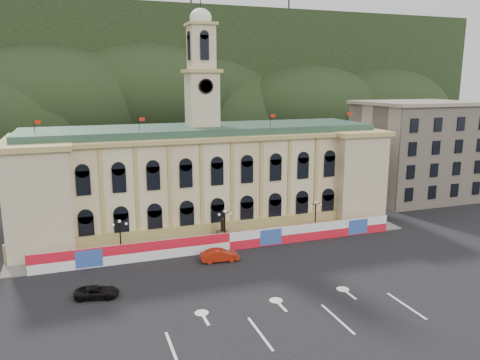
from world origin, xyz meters
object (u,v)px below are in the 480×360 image
object	(u,v)px
lamp_center	(225,224)
black_suv	(97,292)
red_sedan	(220,255)
statue	(223,235)

from	to	relation	value
lamp_center	black_suv	distance (m)	20.66
lamp_center	red_sedan	xyz separation A→B (m)	(-2.35, -5.22, -2.28)
statue	black_suv	bearing A→B (deg)	-146.43
red_sedan	lamp_center	bearing A→B (deg)	-19.48
lamp_center	black_suv	bearing A→B (deg)	-148.75
red_sedan	statue	bearing A→B (deg)	-15.93
black_suv	lamp_center	bearing A→B (deg)	-46.66
lamp_center	red_sedan	bearing A→B (deg)	-114.29
statue	red_sedan	bearing A→B (deg)	-110.74
statue	black_suv	xyz separation A→B (m)	(-17.54, -11.64, -0.55)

